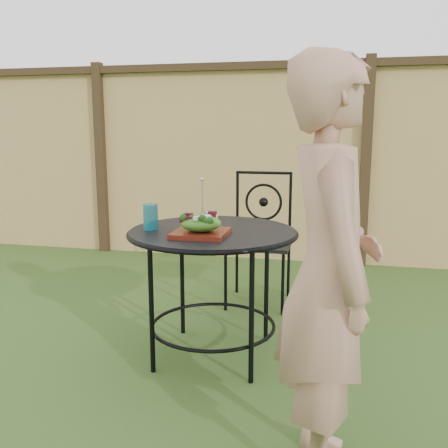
{
  "coord_description": "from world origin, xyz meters",
  "views": [
    {
      "loc": [
        1.06,
        -2.55,
        1.26
      ],
      "look_at": [
        0.46,
        0.06,
        0.75
      ],
      "focal_mm": 40.0,
      "sensor_mm": 36.0,
      "label": 1
    }
  ],
  "objects_px": {
    "diner": "(329,275)",
    "patio_chair": "(260,234)",
    "patio_table": "(213,255)",
    "salad_plate": "(201,233)"
  },
  "relations": [
    {
      "from": "diner",
      "to": "patio_chair",
      "type": "bearing_deg",
      "value": 2.92
    },
    {
      "from": "patio_chair",
      "to": "diner",
      "type": "distance_m",
      "value": 1.89
    },
    {
      "from": "patio_table",
      "to": "salad_plate",
      "type": "relative_size",
      "value": 3.42
    },
    {
      "from": "patio_chair",
      "to": "salad_plate",
      "type": "xyz_separation_m",
      "value": [
        -0.14,
        -1.11,
        0.23
      ]
    },
    {
      "from": "patio_table",
      "to": "diner",
      "type": "bearing_deg",
      "value": -52.86
    },
    {
      "from": "patio_chair",
      "to": "salad_plate",
      "type": "bearing_deg",
      "value": -97.04
    },
    {
      "from": "diner",
      "to": "salad_plate",
      "type": "relative_size",
      "value": 5.63
    },
    {
      "from": "patio_chair",
      "to": "diner",
      "type": "relative_size",
      "value": 0.63
    },
    {
      "from": "diner",
      "to": "salad_plate",
      "type": "xyz_separation_m",
      "value": [
        -0.66,
        0.69,
        -0.02
      ]
    },
    {
      "from": "diner",
      "to": "salad_plate",
      "type": "distance_m",
      "value": 0.95
    }
  ]
}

